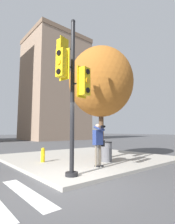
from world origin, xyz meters
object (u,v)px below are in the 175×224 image
at_px(person_photographer, 98,141).
at_px(fire_hydrant, 43,155).
at_px(traffic_signal_pole, 70,79).
at_px(trash_bin, 107,152).
at_px(street_tree, 101,82).

height_order(person_photographer, fire_hydrant, person_photographer).
relative_size(traffic_signal_pole, trash_bin, 5.78).
bearing_deg(person_photographer, trash_bin, 27.89).
height_order(traffic_signal_pole, fire_hydrant, traffic_signal_pole).
distance_m(person_photographer, trash_bin, 1.34).
relative_size(street_tree, trash_bin, 6.47).
xyz_separation_m(street_tree, fire_hydrant, (-2.73, 1.11, -3.75)).
relative_size(person_photographer, street_tree, 0.29).
xyz_separation_m(traffic_signal_pole, street_tree, (3.29, 1.88, 0.91)).
bearing_deg(street_tree, traffic_signal_pole, -150.19).
xyz_separation_m(person_photographer, fire_hydrant, (-1.27, 2.41, -0.71)).
height_order(street_tree, fire_hydrant, street_tree).
bearing_deg(trash_bin, fire_hydrant, 141.94).
bearing_deg(street_tree, person_photographer, -138.28).
distance_m(traffic_signal_pole, person_photographer, 2.87).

